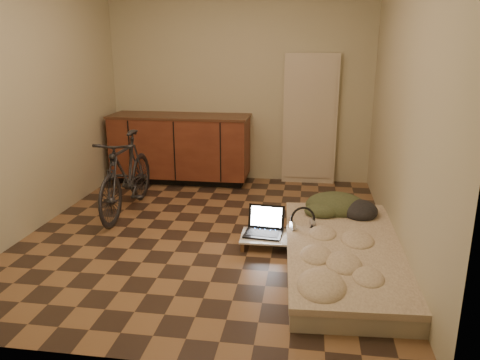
# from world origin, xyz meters

# --- Properties ---
(room_shell) EXTENTS (3.50, 4.00, 2.60)m
(room_shell) POSITION_xyz_m (0.00, 0.00, 1.30)
(room_shell) COLOR brown
(room_shell) RESTS_ON ground
(cabinets) EXTENTS (1.84, 0.62, 0.91)m
(cabinets) POSITION_xyz_m (-0.75, 1.70, 0.47)
(cabinets) COLOR black
(cabinets) RESTS_ON ground
(appliance_panel) EXTENTS (0.70, 0.10, 1.70)m
(appliance_panel) POSITION_xyz_m (0.95, 1.94, 0.85)
(appliance_panel) COLOR beige
(appliance_panel) RESTS_ON ground
(bicycle) EXTENTS (0.46, 1.51, 0.98)m
(bicycle) POSITION_xyz_m (-1.01, 0.42, 0.49)
(bicycle) COLOR black
(bicycle) RESTS_ON ground
(futon) EXTENTS (1.13, 2.16, 0.18)m
(futon) POSITION_xyz_m (1.30, -0.52, 0.09)
(futon) COLOR #ACA38A
(futon) RESTS_ON ground
(clothing_pile) EXTENTS (0.67, 0.57, 0.26)m
(clothing_pile) POSITION_xyz_m (1.30, 0.31, 0.31)
(clothing_pile) COLOR #394226
(clothing_pile) RESTS_ON futon
(headphones) EXTENTS (0.34, 0.32, 0.18)m
(headphones) POSITION_xyz_m (0.92, -0.20, 0.27)
(headphones) COLOR black
(headphones) RESTS_ON futon
(lap_desk) EXTENTS (0.61, 0.40, 0.10)m
(lap_desk) POSITION_xyz_m (0.65, -0.24, 0.09)
(lap_desk) COLOR brown
(lap_desk) RESTS_ON ground
(laptop) EXTENTS (0.37, 0.34, 0.24)m
(laptop) POSITION_xyz_m (0.57, -0.18, 0.15)
(laptop) COLOR black
(laptop) RESTS_ON lap_desk
(mouse) EXTENTS (0.10, 0.12, 0.04)m
(mouse) POSITION_xyz_m (0.82, -0.28, 0.12)
(mouse) COLOR white
(mouse) RESTS_ON lap_desk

